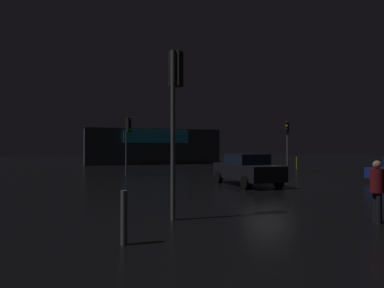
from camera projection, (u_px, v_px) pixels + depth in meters
The scene contains 9 objects.
ground_plane at pixel (267, 183), 18.19m from camera, with size 120.00×120.00×0.00m, color black.
store_building at pixel (150, 147), 40.92m from camera, with size 15.37×7.50×4.05m.
traffic_signal_main at pixel (287, 133), 27.03m from camera, with size 0.41×0.43×4.09m.
traffic_signal_opposite at pixel (175, 95), 8.94m from camera, with size 0.42×0.42×4.48m.
traffic_signal_cross_right at pixel (128, 132), 22.47m from camera, with size 0.42×0.42×3.90m.
car_near at pixel (247, 169), 17.01m from camera, with size 2.02×4.52×1.58m.
pedestrian at pixel (377, 187), 8.48m from camera, with size 0.44×0.44×1.58m.
bollard_kerb_a at pixel (124, 218), 6.56m from camera, with size 0.13×0.13×1.07m, color #595B60.
bollard_kerb_b at pixel (297, 163), 29.59m from camera, with size 0.10×0.10×1.10m, color gold.
Camera 1 is at (-9.77, -15.89, 1.91)m, focal length 31.35 mm.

